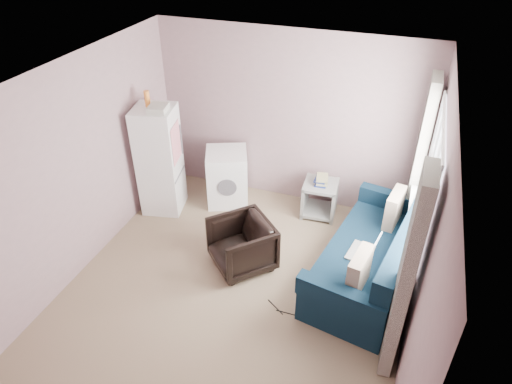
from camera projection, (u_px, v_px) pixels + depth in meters
room at (234, 201)px, 4.68m from camera, size 3.84×4.24×2.54m
armchair at (242, 243)px, 5.52m from camera, size 0.93×0.93×0.70m
fridge at (160, 160)px, 6.32m from camera, size 0.64×0.64×1.77m
washing_machine at (227, 176)px, 6.66m from camera, size 0.75×0.75×0.82m
side_table at (320, 196)px, 6.45m from camera, size 0.49×0.49×0.63m
sofa at (375, 259)px, 5.30m from camera, size 1.31×2.22×0.93m
window_dressing at (414, 209)px, 4.82m from camera, size 0.17×2.62×2.18m
floor_cables at (281, 310)px, 5.09m from camera, size 0.40×0.16×0.01m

